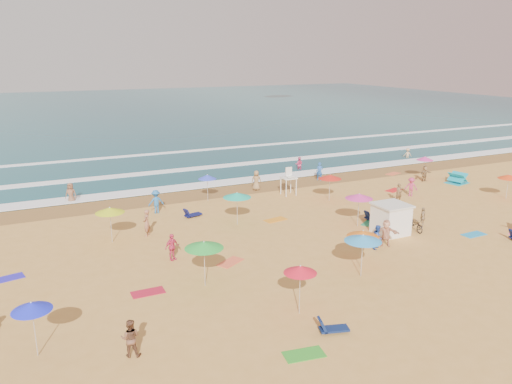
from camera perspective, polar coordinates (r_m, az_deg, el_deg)
name	(u,v)px	position (r m, az deg, el deg)	size (l,w,h in m)	color
ground	(326,228)	(35.94, 8.01, -4.12)	(220.00, 220.00, 0.00)	gold
ocean	(115,111)	(114.39, -15.84, 8.86)	(220.00, 140.00, 0.18)	#0C4756
wet_sand	(252,187)	(46.40, -0.42, 0.53)	(220.00, 220.00, 0.00)	olive
surf_foam	(218,168)	(54.28, -4.34, 2.79)	(200.00, 18.70, 0.05)	white
cabana	(391,220)	(35.50, 15.15, -3.07)	(2.00, 2.00, 2.00)	white
cabana_roof	(392,205)	(35.19, 15.27, -1.43)	(2.20, 2.20, 0.12)	silver
bicycle	(415,224)	(36.68, 17.67, -3.53)	(0.63, 1.81, 0.95)	black
lifeguard_stand	(289,183)	(43.79, 3.74, 1.00)	(1.20, 1.20, 2.10)	white
beach_umbrellas	(324,203)	(34.31, 7.83, -1.29)	(55.63, 21.37, 0.78)	#E03192
loungers	(427,229)	(37.01, 19.00, -3.98)	(64.99, 21.31, 0.34)	#101552
towels	(328,237)	(34.21, 8.28, -5.13)	(37.88, 25.24, 0.03)	#B5162F
popup_tents	(487,197)	(45.21, 24.88, -0.56)	(9.02, 14.55, 1.20)	#F336AA
beachgoers	(289,201)	(39.47, 3.84, -0.99)	(44.86, 27.81, 2.10)	#BC2F5D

